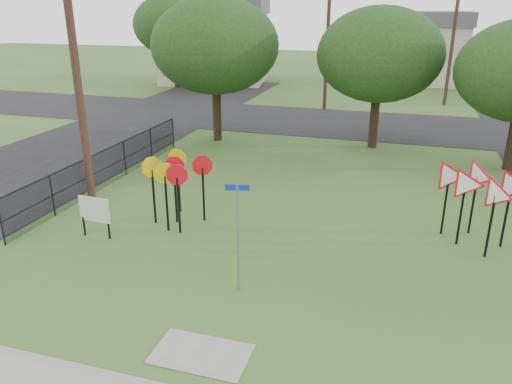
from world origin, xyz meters
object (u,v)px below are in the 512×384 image
at_px(street_name_sign, 238,231).
at_px(yield_sign_cluster, 479,187).
at_px(info_board, 94,211).
at_px(stop_sign_cluster, 175,174).

height_order(street_name_sign, yield_sign_cluster, street_name_sign).
bearing_deg(info_board, stop_sign_cluster, 41.57).
distance_m(stop_sign_cluster, yield_sign_cluster, 9.21).
bearing_deg(street_name_sign, stop_sign_cluster, 134.53).
xyz_separation_m(street_name_sign, info_board, (-5.20, 1.61, -0.75)).
bearing_deg(stop_sign_cluster, info_board, -138.43).
height_order(stop_sign_cluster, yield_sign_cluster, yield_sign_cluster).
distance_m(stop_sign_cluster, info_board, 2.71).
bearing_deg(info_board, street_name_sign, -17.22).
relative_size(street_name_sign, info_board, 2.14).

